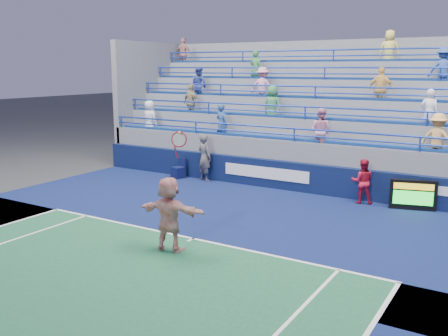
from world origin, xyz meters
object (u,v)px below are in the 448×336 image
Objects in this scene: serve_speed_board at (413,195)px; ball_girl at (362,181)px; tennis_player at (169,214)px; line_judge at (204,157)px; judge_chair at (178,172)px.

ball_girl reaches higher than serve_speed_board.
tennis_player is at bearing -122.40° from serve_speed_board.
tennis_player reaches higher than line_judge.
line_judge reaches higher than judge_chair.
ball_girl is at bearing -177.90° from serve_speed_board.
serve_speed_board is at bearing -163.16° from line_judge.
tennis_player is 7.62m from ball_girl.
ball_girl is at bearing 67.95° from tennis_player.
ball_girl is (-1.66, -0.06, 0.27)m from serve_speed_board.
line_judge is 1.25× the size of ball_girl.
ball_girl is at bearing 0.17° from judge_chair.
serve_speed_board reaches higher than judge_chair.
tennis_player reaches higher than serve_speed_board.
line_judge is (-3.73, 7.20, -0.00)m from tennis_player.
judge_chair is 7.82m from ball_girl.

